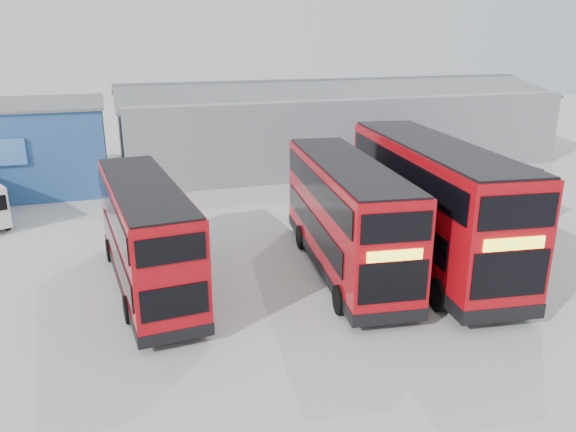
{
  "coord_description": "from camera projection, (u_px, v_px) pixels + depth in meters",
  "views": [
    {
      "loc": [
        -7.74,
        -18.42,
        9.0
      ],
      "look_at": [
        -1.28,
        1.66,
        2.1
      ],
      "focal_mm": 35.0,
      "sensor_mm": 36.0,
      "label": 1
    }
  ],
  "objects": [
    {
      "name": "double_decker_centre",
      "position": [
        346.0,
        217.0,
        21.77
      ],
      "size": [
        3.73,
        10.58,
        4.38
      ],
      "rotation": [
        0.0,
        0.0,
        -0.12
      ],
      "color": "#A60912",
      "rests_on": "ground"
    },
    {
      "name": "ground_plane",
      "position": [
        333.0,
        277.0,
        21.72
      ],
      "size": [
        120.0,
        120.0,
        0.0
      ],
      "primitive_type": "plane",
      "color": "#A1A19C",
      "rests_on": "ground"
    },
    {
      "name": "single_decker_blue",
      "position": [
        445.0,
        176.0,
        30.64
      ],
      "size": [
        2.94,
        11.52,
        3.11
      ],
      "rotation": [
        0.0,
        0.0,
        3.16
      ],
      "color": "black",
      "rests_on": "ground"
    },
    {
      "name": "double_decker_right",
      "position": [
        430.0,
        205.0,
        22.38
      ],
      "size": [
        4.23,
        11.97,
        4.96
      ],
      "rotation": [
        0.0,
        0.0,
        -0.12
      ],
      "color": "#A60912",
      "rests_on": "ground"
    },
    {
      "name": "maintenance_shed",
      "position": [
        332.0,
        124.0,
        41.33
      ],
      "size": [
        30.5,
        12.0,
        5.89
      ],
      "color": "gray",
      "rests_on": "ground"
    },
    {
      "name": "double_decker_left",
      "position": [
        147.0,
        237.0,
        20.19
      ],
      "size": [
        3.07,
        9.63,
        4.01
      ],
      "rotation": [
        0.0,
        0.0,
        3.23
      ],
      "color": "#A60912",
      "rests_on": "ground"
    }
  ]
}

